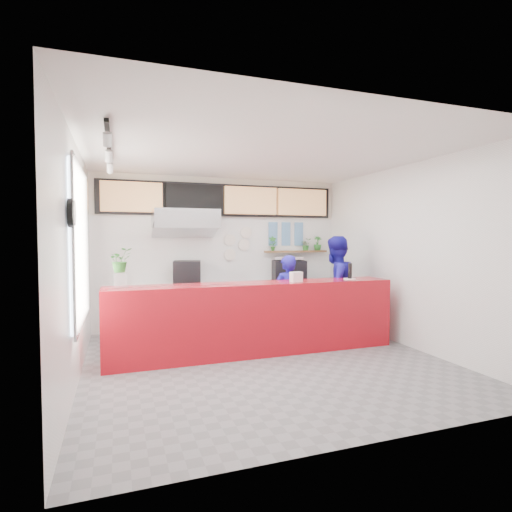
{
  "coord_description": "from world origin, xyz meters",
  "views": [
    {
      "loc": [
        -2.02,
        -5.38,
        1.8
      ],
      "look_at": [
        0.1,
        0.7,
        1.5
      ],
      "focal_mm": 28.0,
      "sensor_mm": 36.0,
      "label": 1
    }
  ],
  "objects": [
    {
      "name": "panini_oven",
      "position": [
        -0.77,
        2.2,
        1.13
      ],
      "size": [
        0.59,
        0.59,
        0.46
      ],
      "primitive_type": "cube",
      "rotation": [
        0.0,
        0.0,
        -0.19
      ],
      "color": "black",
      "rests_on": "prep_bench"
    },
    {
      "name": "dec_plate_c",
      "position": [
        0.15,
        2.47,
        1.45
      ],
      "size": [
        0.24,
        0.03,
        0.24
      ],
      "primitive_type": "cylinder",
      "rotation": [
        1.57,
        0.0,
        0.0
      ],
      "color": "silver",
      "rests_on": "wall_back"
    },
    {
      "name": "photo_frame_e",
      "position": [
        1.4,
        2.48,
        1.75
      ],
      "size": [
        0.2,
        0.02,
        0.25
      ],
      "primitive_type": "cube",
      "color": "#598CBF",
      "rests_on": "wall_back"
    },
    {
      "name": "napkin_holder",
      "position": [
        0.63,
        0.31,
        1.18
      ],
      "size": [
        0.2,
        0.14,
        0.16
      ],
      "primitive_type": "cube",
      "rotation": [
        0.0,
        0.0,
        0.15
      ],
      "color": "white",
      "rests_on": "service_counter"
    },
    {
      "name": "extraction_hood",
      "position": [
        -0.8,
        2.15,
        2.15
      ],
      "size": [
        1.2,
        0.7,
        0.35
      ],
      "primitive_type": "cube",
      "color": "#B2B5BA",
      "rests_on": "ceiling"
    },
    {
      "name": "soffit",
      "position": [
        0.0,
        2.46,
        2.55
      ],
      "size": [
        4.8,
        0.04,
        0.65
      ],
      "primitive_type": "cube",
      "color": "black",
      "rests_on": "wall_back"
    },
    {
      "name": "track_rail",
      "position": [
        -2.1,
        0.0,
        2.94
      ],
      "size": [
        0.05,
        2.4,
        0.04
      ],
      "primitive_type": "cube",
      "color": "black",
      "rests_on": "ceiling"
    },
    {
      "name": "pepper_mill",
      "position": [
        1.64,
        0.37,
        1.24
      ],
      "size": [
        0.08,
        0.08,
        0.25
      ],
      "primitive_type": "cylinder",
      "rotation": [
        0.0,
        0.0,
        0.34
      ],
      "color": "black",
      "rests_on": "white_plate"
    },
    {
      "name": "window_frame",
      "position": [
        -2.45,
        0.3,
        1.7
      ],
      "size": [
        0.03,
        2.3,
        2.0
      ],
      "primitive_type": "cube",
      "color": "#B2B5BA",
      "rests_on": "wall_left"
    },
    {
      "name": "right_bench",
      "position": [
        1.5,
        2.2,
        0.45
      ],
      "size": [
        1.8,
        0.6,
        0.9
      ],
      "primitive_type": "cube",
      "color": "#B2B5BA",
      "rests_on": "ground"
    },
    {
      "name": "herb_d",
      "position": [
        2.12,
        2.4,
        1.67
      ],
      "size": [
        0.19,
        0.18,
        0.31
      ],
      "primitive_type": "imported",
      "rotation": [
        0.0,
        0.0,
        -0.14
      ],
      "color": "#276A25",
      "rests_on": "herb_shelf"
    },
    {
      "name": "staff_center",
      "position": [
        0.76,
        0.96,
        0.75
      ],
      "size": [
        0.6,
        0.46,
        1.49
      ],
      "primitive_type": "imported",
      "rotation": [
        0.0,
        0.0,
        3.34
      ],
      "color": "#1A1593",
      "rests_on": "ground"
    },
    {
      "name": "wall_clock_face",
      "position": [
        -2.43,
        -0.9,
        2.05
      ],
      "size": [
        0.02,
        0.26,
        0.26
      ],
      "primitive_type": "cylinder",
      "rotation": [
        0.0,
        1.57,
        0.0
      ],
      "color": "white",
      "rests_on": "wall_left"
    },
    {
      "name": "wall_left",
      "position": [
        -2.5,
        0.0,
        1.5
      ],
      "size": [
        0.0,
        5.0,
        5.0
      ],
      "primitive_type": "plane",
      "rotation": [
        1.57,
        0.0,
        1.57
      ],
      "color": "white",
      "rests_on": "ground"
    },
    {
      "name": "staff_right",
      "position": [
        1.69,
        0.92,
        0.91
      ],
      "size": [
        1.05,
        0.92,
        1.82
      ],
      "primitive_type": "imported",
      "rotation": [
        0.0,
        0.0,
        3.44
      ],
      "color": "#1A1593",
      "rests_on": "ground"
    },
    {
      "name": "prep_bench",
      "position": [
        -0.8,
        2.2,
        0.45
      ],
      "size": [
        1.8,
        0.6,
        0.9
      ],
      "primitive_type": "cube",
      "color": "#B2B5BA",
      "rests_on": "ground"
    },
    {
      "name": "dec_plate_d",
      "position": [
        0.5,
        2.47,
        1.9
      ],
      "size": [
        0.24,
        0.03,
        0.24
      ],
      "primitive_type": "cylinder",
      "rotation": [
        1.57,
        0.0,
        0.0
      ],
      "color": "silver",
      "rests_on": "wall_back"
    },
    {
      "name": "dec_plate_a",
      "position": [
        0.15,
        2.47,
        1.75
      ],
      "size": [
        0.24,
        0.03,
        0.24
      ],
      "primitive_type": "cylinder",
      "rotation": [
        1.57,
        0.0,
        0.0
      ],
      "color": "silver",
      "rests_on": "wall_back"
    },
    {
      "name": "hood_lip",
      "position": [
        -0.8,
        2.15,
        1.95
      ],
      "size": [
        1.2,
        0.69,
        0.31
      ],
      "primitive_type": "cube",
      "rotation": [
        -0.35,
        0.0,
        0.0
      ],
      "color": "#B2B5BA",
      "rests_on": "ceiling"
    },
    {
      "name": "white_plate",
      "position": [
        1.64,
        0.37,
        1.11
      ],
      "size": [
        0.27,
        0.27,
        0.02
      ],
      "primitive_type": "cylinder",
      "rotation": [
        0.0,
        0.0,
        0.43
      ],
      "color": "white",
      "rests_on": "service_counter"
    },
    {
      "name": "basil_vase",
      "position": [
        -1.98,
        0.39,
        1.49
      ],
      "size": [
        0.39,
        0.37,
        0.34
      ],
      "primitive_type": "imported",
      "rotation": [
        0.0,
        0.0,
        0.43
      ],
      "color": "#276A25",
      "rests_on": "glass_vase"
    },
    {
      "name": "glass_vase",
      "position": [
        -1.98,
        0.39,
        1.21
      ],
      "size": [
        0.2,
        0.2,
        0.22
      ],
      "primitive_type": "cylinder",
      "rotation": [
        0.0,
        0.0,
        0.15
      ],
      "color": "white",
      "rests_on": "service_counter"
    },
    {
      "name": "menu_board_mid_left",
      "position": [
        -0.59,
        2.38,
        2.55
      ],
      "size": [
        1.1,
        0.1,
        0.55
      ],
      "primitive_type": "cube",
      "color": "black",
      "rests_on": "wall_back"
    },
    {
      "name": "espresso_tray",
      "position": [
        1.35,
        2.2,
        1.38
      ],
      "size": [
        0.69,
        0.6,
        0.05
      ],
      "primitive_type": "cube",
      "rotation": [
        0.0,
        0.0,
        -0.43
      ],
      "color": "#BBBCC3",
      "rests_on": "espresso_machine"
    },
    {
      "name": "service_counter",
      "position": [
        0.0,
        0.4,
        0.55
      ],
      "size": [
        4.5,
        0.6,
        1.1
      ],
      "primitive_type": "cube",
      "color": "#AD0C17",
      "rests_on": "ground"
    },
    {
      "name": "floor",
      "position": [
        0.0,
        0.0,
        0.0
      ],
      "size": [
        5.0,
        5.0,
        0.0
      ],
      "primitive_type": "plane",
      "color": "slate",
      "rests_on": "ground"
    },
    {
      "name": "herb_shelf",
      "position": [
        1.6,
        2.4,
        1.5
      ],
      "size": [
        1.4,
        0.18,
        0.04
      ],
      "primitive_type": "cube",
      "color": "brown",
      "rests_on": "wall_back"
    },
    {
      "name": "herb_c",
      "position": [
        1.84,
        2.4,
        1.65
      ],
      "size": [
        0.28,
        0.26,
        0.26
      ],
      "primitive_type": "imported",
      "rotation": [
        0.0,
        0.0,
        -0.3
      ],
      "color": "#276A25",
      "rests_on": "herb_shelf"
    },
    {
      "name": "menu_board_far_left",
      "position": [
        -1.75,
        2.38,
        2.55
      ],
      "size": [
        1.1,
        0.1,
        0.55
      ],
      "primitive_type": "cube",
      "color": "tan",
      "rests_on": "wall_back"
    },
    {
      "name": "photo_frame_b",
      "position": [
        1.4,
        2.48,
        2.0
      ],
      "size": [
        0.2,
        0.02,
        0.25
      ],
      "primitive_type": "cube",
      "color": "#598CBF",
      "rests_on": "wall_back"
    },
    {
      "name": "ceiling",
      "position": [
        0.0,
        0.0,
        3.0
      ],
      "size": [
        5.0,
        5.0,
        0.0
      ],
      "primitive_type": "plane",
      "rotation": [
        3.14,
        0.0,
        0.0
      ],
      "color": "silver"
    },
    {
      "name": "wall_right",
      "position": [
        2.5,
        0.0,
        1.5
      ],
      "size": [
        0.0,
        5.0,
        5.0
      ],
      "primitive_type": "plane",
      "rotation": [
        1.57,
        0.0,
        -1.57
      ],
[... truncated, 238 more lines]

